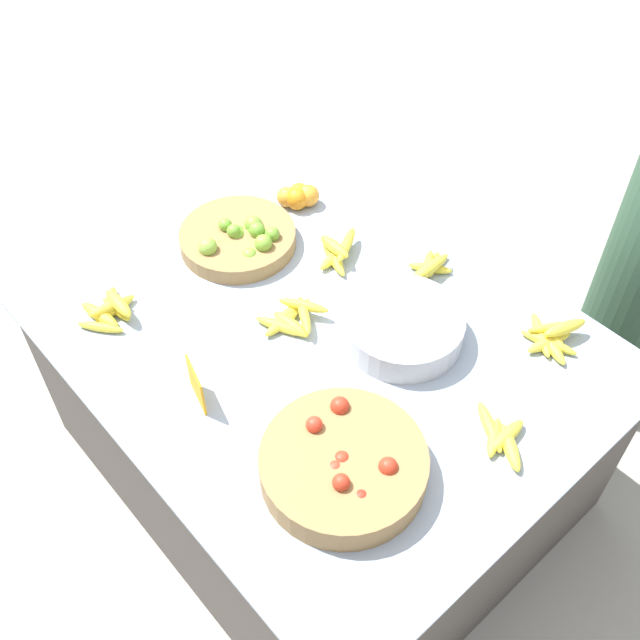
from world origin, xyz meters
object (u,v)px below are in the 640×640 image
lime_bowl (239,238)px  price_sign (196,385)px  tomato_basket (344,465)px  metal_bowl (403,327)px

lime_bowl → price_sign: 0.58m
tomato_basket → metal_bowl: bearing=116.9°
tomato_basket → metal_bowl: tomato_basket is taller
lime_bowl → tomato_basket: 0.85m
price_sign → lime_bowl: bearing=148.4°
tomato_basket → price_sign: price_sign is taller
metal_bowl → price_sign: (-0.20, -0.53, 0.02)m
lime_bowl → price_sign: bearing=-47.6°
tomato_basket → price_sign: size_ratio=3.38×
metal_bowl → price_sign: size_ratio=2.82×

